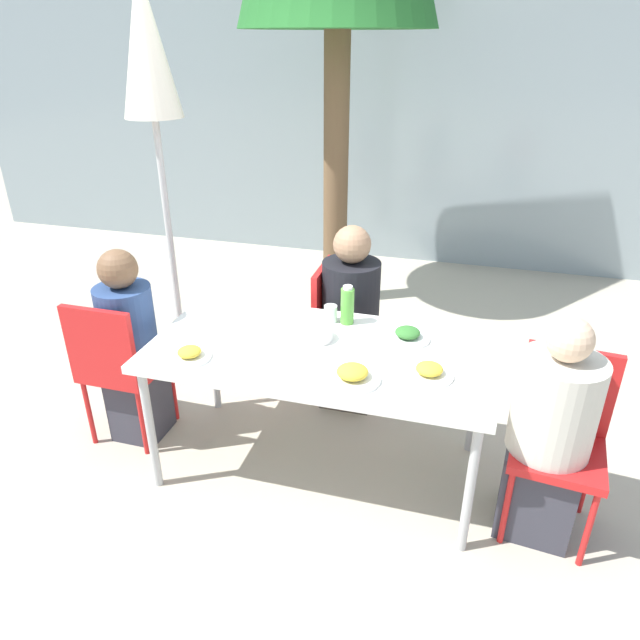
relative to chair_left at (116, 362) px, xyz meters
The scene contains 17 objects.
ground_plane 1.25m from the chair_left, ahead, with size 24.00×24.00×0.00m, color #B2A893.
building_facade 3.85m from the chair_left, 72.24° to the left, with size 10.00×0.20×3.00m.
dining_table 1.15m from the chair_left, ahead, with size 1.67×0.85×0.74m.
chair_left is the anchor object (origin of this frame).
person_left 0.10m from the chair_left, 57.50° to the left, with size 0.30×0.30×1.14m.
chair_right 2.28m from the chair_left, ahead, with size 0.44×0.44×0.88m.
person_right 2.22m from the chair_left, ahead, with size 0.36×0.36×1.10m.
chair_far 1.32m from the chair_left, 37.05° to the left, with size 0.40×0.40×0.88m.
person_far 1.36m from the chair_left, 33.34° to the left, with size 0.34×0.34×1.16m.
closed_umbrella 1.69m from the chair_left, 98.31° to the left, with size 0.36×0.36×2.49m.
plate_0 1.39m from the chair_left, ahead, with size 0.25×0.25×0.07m.
plate_1 1.58m from the chair_left, ahead, with size 0.23×0.23×0.06m.
plate_2 1.70m from the chair_left, ahead, with size 0.22×0.22×0.06m.
plate_3 0.65m from the chair_left, 19.09° to the right, with size 0.20×0.20×0.06m.
bottle 1.30m from the chair_left, 16.98° to the left, with size 0.07×0.07×0.21m.
drinking_cup 1.20m from the chair_left, 18.00° to the left, with size 0.07×0.07×0.09m.
salad_bowl 1.13m from the chair_left, ahead, with size 0.18×0.18×0.05m.
Camera 1 is at (0.66, -2.35, 2.11)m, focal length 32.00 mm.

